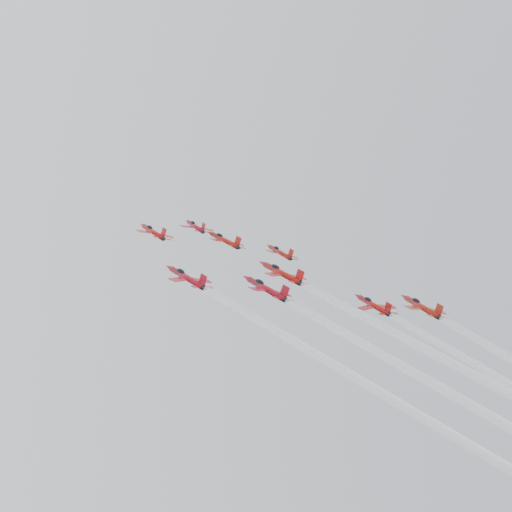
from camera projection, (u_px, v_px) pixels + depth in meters
jet_lead at (195, 226)px, 167.83m from camera, size 8.63×11.33×6.24m
jet_row2_left at (153, 231)px, 148.46m from camera, size 8.83×11.60×6.39m
jet_row2_center at (224, 240)px, 160.73m from camera, size 9.49×12.46×6.87m
jet_row2_right at (279, 252)px, 164.21m from camera, size 8.81×11.57×6.38m
jet_center at (475, 385)px, 102.06m from camera, size 10.41×101.84×50.97m
jet_rear_farleft at (340, 390)px, 85.51m from camera, size 8.61×84.25×42.16m
jet_rear_left at (464, 414)px, 88.82m from camera, size 9.62×94.12×47.10m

